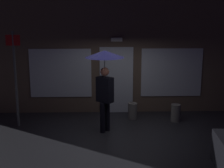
% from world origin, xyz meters
% --- Properties ---
extents(ground_plane, '(18.00, 18.00, 0.00)m').
position_xyz_m(ground_plane, '(0.00, 0.00, 0.00)').
color(ground_plane, '#26262B').
extents(building_facade, '(10.60, 0.48, 4.37)m').
position_xyz_m(building_facade, '(-0.00, 2.35, 2.16)').
color(building_facade, brown).
rests_on(building_facade, ground).
extents(person_with_umbrella, '(1.06, 1.06, 2.30)m').
position_xyz_m(person_with_umbrella, '(-0.40, 0.41, 1.76)').
color(person_with_umbrella, black).
rests_on(person_with_umbrella, ground).
extents(street_sign_post, '(0.40, 0.07, 2.79)m').
position_xyz_m(street_sign_post, '(-2.95, 0.92, 1.56)').
color(street_sign_post, '#595B60').
rests_on(street_sign_post, ground).
extents(sidewalk_bollard, '(0.29, 0.29, 0.54)m').
position_xyz_m(sidewalk_bollard, '(1.79, 1.21, 0.27)').
color(sidewalk_bollard, slate).
rests_on(sidewalk_bollard, ground).
extents(sidewalk_bollard_2, '(0.29, 0.29, 0.51)m').
position_xyz_m(sidewalk_bollard_2, '(0.48, 1.48, 0.26)').
color(sidewalk_bollard_2, slate).
rests_on(sidewalk_bollard_2, ground).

